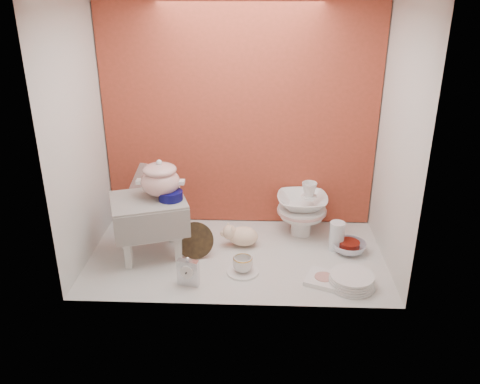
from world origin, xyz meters
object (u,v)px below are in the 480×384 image
object	(u,v)px
step_stool	(150,227)
crystal_bowl	(349,247)
soup_tureen	(160,178)
floral_platter	(142,193)
blue_white_vase	(143,209)
gold_rim_teacup	(243,264)
plush_pig	(243,236)
mantel_clock	(188,271)
porcelain_tower	(302,208)
dinner_plate_stack	(352,280)

from	to	relation	value
step_stool	crystal_bowl	world-z (taller)	step_stool
step_stool	soup_tureen	size ratio (longest dim) A/B	1.58
soup_tureen	crystal_bowl	distance (m)	1.24
floral_platter	crystal_bowl	xyz separation A→B (m)	(1.37, -0.37, -0.18)
soup_tureen	blue_white_vase	xyz separation A→B (m)	(-0.20, 0.32, -0.36)
floral_platter	gold_rim_teacup	world-z (taller)	floral_platter
blue_white_vase	plush_pig	size ratio (longest dim) A/B	1.11
mantel_clock	porcelain_tower	bearing A→B (deg)	55.62
plush_pig	porcelain_tower	bearing A→B (deg)	42.28
floral_platter	gold_rim_teacup	xyz separation A→B (m)	(0.72, -0.64, -0.15)
blue_white_vase	floral_platter	bearing A→B (deg)	105.34
step_stool	porcelain_tower	world-z (taller)	porcelain_tower
plush_pig	gold_rim_teacup	world-z (taller)	plush_pig
step_stool	soup_tureen	xyz separation A→B (m)	(0.07, 0.04, 0.30)
step_stool	porcelain_tower	xyz separation A→B (m)	(0.94, 0.30, 0.00)
mantel_clock	crystal_bowl	bearing A→B (deg)	35.10
blue_white_vase	gold_rim_teacup	size ratio (longest dim) A/B	2.26
floral_platter	blue_white_vase	xyz separation A→B (m)	(0.02, -0.08, -0.08)
floral_platter	porcelain_tower	bearing A→B (deg)	-7.29
dinner_plate_stack	mantel_clock	bearing A→B (deg)	-178.56
floral_platter	dinner_plate_stack	bearing A→B (deg)	-29.40
mantel_clock	plush_pig	world-z (taller)	mantel_clock
blue_white_vase	porcelain_tower	xyz separation A→B (m)	(1.07, -0.06, 0.06)
plush_pig	dinner_plate_stack	world-z (taller)	plush_pig
dinner_plate_stack	crystal_bowl	bearing A→B (deg)	83.10
blue_white_vase	porcelain_tower	world-z (taller)	porcelain_tower
step_stool	gold_rim_teacup	xyz separation A→B (m)	(0.57, -0.19, -0.13)
mantel_clock	gold_rim_teacup	size ratio (longest dim) A/B	1.50
blue_white_vase	plush_pig	bearing A→B (deg)	-19.02
floral_platter	blue_white_vase	world-z (taller)	floral_platter
floral_platter	mantel_clock	distance (m)	0.89
crystal_bowl	step_stool	bearing A→B (deg)	-176.61
dinner_plate_stack	porcelain_tower	bearing A→B (deg)	111.34
step_stool	mantel_clock	size ratio (longest dim) A/B	2.47
plush_pig	crystal_bowl	world-z (taller)	plush_pig
soup_tureen	blue_white_vase	distance (m)	0.52
mantel_clock	porcelain_tower	world-z (taller)	porcelain_tower
blue_white_vase	plush_pig	xyz separation A→B (m)	(0.69, -0.24, -0.06)
soup_tureen	dinner_plate_stack	world-z (taller)	soup_tureen
step_stool	dinner_plate_stack	world-z (taller)	step_stool
mantel_clock	plush_pig	size ratio (longest dim) A/B	0.74
soup_tureen	gold_rim_teacup	size ratio (longest dim) A/B	2.35
soup_tureen	mantel_clock	xyz separation A→B (m)	(0.20, -0.37, -0.40)
floral_platter	blue_white_vase	size ratio (longest dim) A/B	1.64
soup_tureen	gold_rim_teacup	xyz separation A→B (m)	(0.50, -0.24, -0.43)
step_stool	soup_tureen	bearing A→B (deg)	11.27
plush_pig	dinner_plate_stack	distance (m)	0.75
step_stool	crystal_bowl	distance (m)	1.24
soup_tureen	mantel_clock	bearing A→B (deg)	-61.67
plush_pig	mantel_clock	bearing A→B (deg)	-105.90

